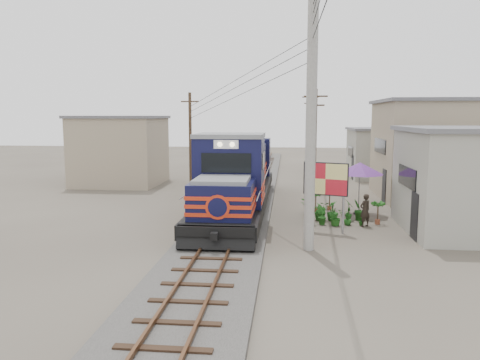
# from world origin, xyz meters

# --- Properties ---
(ground) EXTENTS (120.00, 120.00, 0.00)m
(ground) POSITION_xyz_m (0.00, 0.00, 0.00)
(ground) COLOR #473F35
(ground) RESTS_ON ground
(ballast) EXTENTS (3.60, 70.00, 0.16)m
(ballast) POSITION_xyz_m (0.00, 10.00, 0.08)
(ballast) COLOR #595651
(ballast) RESTS_ON ground
(track) EXTENTS (1.15, 70.00, 0.12)m
(track) POSITION_xyz_m (0.00, 10.00, 0.26)
(track) COLOR #51331E
(track) RESTS_ON ground
(locomotive) EXTENTS (3.15, 17.14, 4.25)m
(locomotive) POSITION_xyz_m (0.00, 6.89, 1.83)
(locomotive) COLOR black
(locomotive) RESTS_ON ground
(utility_pole_main) EXTENTS (0.40, 0.40, 10.00)m
(utility_pole_main) POSITION_xyz_m (3.50, -0.50, 5.00)
(utility_pole_main) COLOR #9E9B93
(utility_pole_main) RESTS_ON ground
(wooden_pole_mid) EXTENTS (1.60, 0.24, 7.00)m
(wooden_pole_mid) POSITION_xyz_m (4.50, 14.00, 3.68)
(wooden_pole_mid) COLOR #4C3826
(wooden_pole_mid) RESTS_ON ground
(wooden_pole_far) EXTENTS (1.60, 0.24, 7.50)m
(wooden_pole_far) POSITION_xyz_m (4.80, 28.00, 3.93)
(wooden_pole_far) COLOR #4C3826
(wooden_pole_far) RESTS_ON ground
(wooden_pole_left) EXTENTS (1.60, 0.24, 7.00)m
(wooden_pole_left) POSITION_xyz_m (-5.00, 18.00, 3.68)
(wooden_pole_left) COLOR #4C3826
(wooden_pole_left) RESTS_ON ground
(power_lines) EXTENTS (9.65, 19.00, 3.30)m
(power_lines) POSITION_xyz_m (-0.14, 8.49, 7.56)
(power_lines) COLOR black
(power_lines) RESTS_ON ground
(shophouse_mid) EXTENTS (8.40, 7.35, 6.20)m
(shophouse_mid) POSITION_xyz_m (12.50, 12.00, 3.11)
(shophouse_mid) COLOR gray
(shophouse_mid) RESTS_ON ground
(shophouse_back) EXTENTS (6.30, 6.30, 4.20)m
(shophouse_back) POSITION_xyz_m (11.00, 22.00, 2.11)
(shophouse_back) COLOR gray
(shophouse_back) RESTS_ON ground
(shophouse_left) EXTENTS (6.30, 6.30, 5.20)m
(shophouse_left) POSITION_xyz_m (-10.00, 16.00, 2.61)
(shophouse_left) COLOR gray
(shophouse_left) RESTS_ON ground
(billboard) EXTENTS (1.94, 0.84, 3.13)m
(billboard) POSITION_xyz_m (4.34, 2.50, 2.30)
(billboard) COLOR #99999E
(billboard) RESTS_ON ground
(market_umbrella) EXTENTS (2.79, 2.79, 2.77)m
(market_umbrella) POSITION_xyz_m (6.43, 6.46, 2.44)
(market_umbrella) COLOR black
(market_umbrella) RESTS_ON ground
(vendor) EXTENTS (0.68, 0.62, 1.56)m
(vendor) POSITION_xyz_m (6.30, 3.63, 0.78)
(vendor) COLOR black
(vendor) RESTS_ON ground
(plant_nursery) EXTENTS (3.25, 3.26, 1.09)m
(plant_nursery) POSITION_xyz_m (4.67, 4.71, 0.47)
(plant_nursery) COLOR #1D5518
(plant_nursery) RESTS_ON ground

